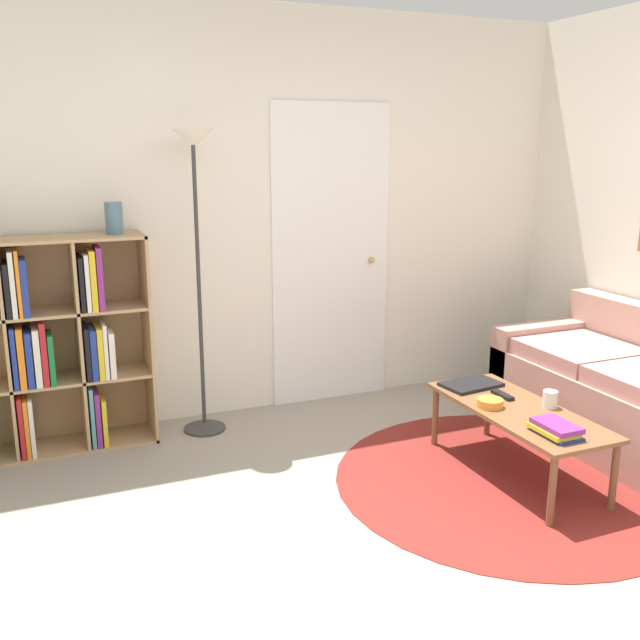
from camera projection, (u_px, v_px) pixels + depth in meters
The scene contains 13 objects.
ground_plane at pixel (451, 601), 2.80m from camera, with size 14.00×14.00×0.00m, color gray.
wall_back at pixel (261, 217), 4.62m from camera, with size 7.40×0.11×2.60m.
rug at pixel (510, 480), 3.81m from camera, with size 1.87×1.87×0.01m.
bookshelf at pixel (35, 348), 4.05m from camera, with size 1.18×0.34×1.25m.
floor_lamp at pixel (195, 196), 4.15m from camera, with size 0.26×0.26×1.84m.
couch at pixel (633, 397), 4.23m from camera, with size 0.80×1.57×0.78m.
coffee_table at pixel (518, 415), 3.80m from camera, with size 0.46×1.10×0.38m.
laptop at pixel (471, 384), 4.14m from camera, with size 0.36×0.25×0.02m.
bowl at pixel (490, 403), 3.81m from camera, with size 0.14×0.14×0.04m.
book_stack_on_table at pixel (556, 429), 3.44m from camera, with size 0.16×0.24×0.06m.
cup at pixel (550, 399), 3.80m from camera, with size 0.08×0.08×0.09m.
remote at pixel (502, 395), 3.97m from camera, with size 0.05×0.16×0.02m.
vase_on_shelf at pixel (114, 218), 4.06m from camera, with size 0.10×0.10×0.18m.
Camera 1 is at (-1.43, -2.06, 1.75)m, focal length 40.00 mm.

